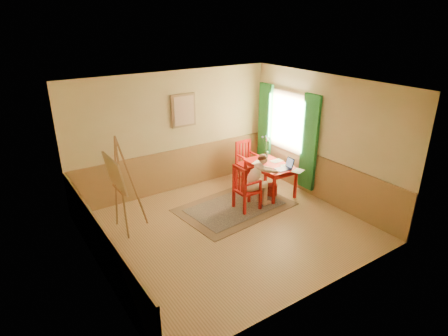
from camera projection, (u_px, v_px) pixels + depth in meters
room at (229, 163)px, 6.95m from camera, size 5.04×4.54×2.84m
wainscot at (208, 191)px, 7.90m from camera, size 5.00×4.50×1.00m
window at (286, 130)px, 9.05m from camera, size 0.12×2.01×2.20m
wall_portrait at (184, 110)px, 8.58m from camera, size 0.60×0.05×0.76m
rug at (235, 207)px, 8.29m from camera, size 2.55×1.83×0.02m
table at (270, 167)px, 8.77m from camera, size 0.76×1.22×0.72m
chair_left at (245, 188)px, 8.02m from camera, size 0.47×0.45×1.02m
chair_back at (247, 161)px, 9.46m from camera, size 0.45×0.47×1.02m
figure at (257, 179)px, 8.10m from camera, size 0.87×0.38×1.19m
laptop at (285, 167)px, 8.43m from camera, size 0.41×0.26×0.24m
papers at (280, 165)px, 8.66m from camera, size 0.77×1.19×0.00m
vase at (266, 147)px, 9.07m from camera, size 0.19×0.27×0.53m
wastebasket at (272, 190)px, 8.80m from camera, size 0.32×0.32×0.27m
easel at (117, 177)px, 6.97m from camera, size 0.65×0.86×1.94m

